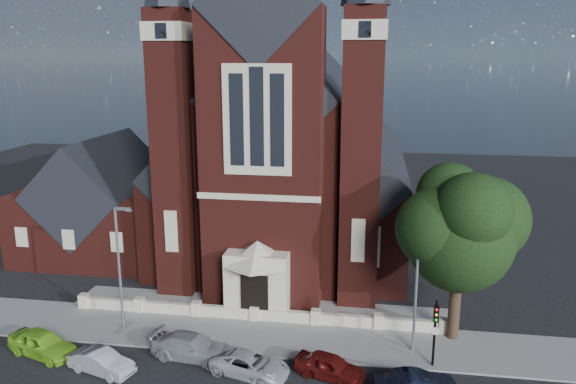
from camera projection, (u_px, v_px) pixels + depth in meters
name	position (u px, v px, depth m)	size (l,w,h in m)	color
ground	(277.00, 273.00, 45.03)	(120.00, 120.00, 0.00)	black
pavement_strip	(248.00, 335.00, 34.95)	(60.00, 5.00, 0.12)	gray
forecourt_paving	(261.00, 308.00, 38.79)	(26.00, 3.00, 0.14)	gray
forecourt_wall	(255.00, 321.00, 36.87)	(24.00, 0.40, 0.90)	beige
church	(292.00, 155.00, 50.72)	(20.01, 34.90, 29.20)	#511B15
parish_hall	(104.00, 207.00, 49.36)	(12.00, 12.20, 10.24)	#511B15
street_tree	(463.00, 232.00, 32.58)	(6.40, 6.60, 10.70)	black
street_lamp_left	(120.00, 262.00, 34.57)	(1.16, 0.22, 8.09)	gray
street_lamp_right	(418.00, 279.00, 31.88)	(1.16, 0.22, 8.09)	gray
traffic_signal	(435.00, 325.00, 30.70)	(0.28, 0.42, 4.00)	black
car_lime_van	(42.00, 343.00, 32.44)	(1.77, 4.40, 1.50)	#8DD92B
car_silver_a	(101.00, 362.00, 30.70)	(1.34, 3.84, 1.27)	#A2A5A9
car_silver_b	(193.00, 347.00, 32.09)	(2.01, 4.94, 1.43)	#95969C
car_white_suv	(250.00, 365.00, 30.46)	(2.05, 4.44, 1.23)	silver
car_dark_red	(330.00, 366.00, 30.20)	(1.58, 3.94, 1.34)	#5A110F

